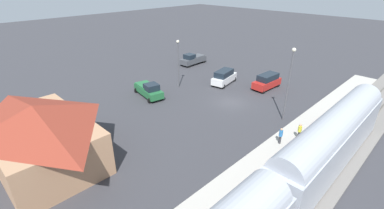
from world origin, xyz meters
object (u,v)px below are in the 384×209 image
Objects in this scene: suv_red at (267,81)px; light_pole_near_platform at (290,77)px; light_pole_lot_center at (178,58)px; pedestrian_waiting_far at (300,130)px; suv_white at (224,77)px; pedestrian_on_platform at (281,135)px; station_building at (39,134)px; pickup_charcoal at (193,59)px; pickup_green at (149,90)px.

suv_red is 0.59× the size of light_pole_near_platform.
light_pole_near_platform is 16.38m from light_pole_lot_center.
pedestrian_waiting_far is at bearing 133.32° from suv_red.
suv_white is at bearing -25.59° from pedestrian_waiting_far.
pedestrian_waiting_far is 0.20× the size of light_pole_near_platform.
suv_white is 13.66m from light_pole_near_platform.
station_building is at bearing 51.67° from pedestrian_on_platform.
light_pole_near_platform reaches higher than station_building.
light_pole_lot_center is (19.61, -1.59, 3.25)m from pedestrian_waiting_far.
light_pole_near_platform reaches higher than pickup_charcoal.
suv_red is (-16.41, 0.92, 0.12)m from pickup_charcoal.
light_pole_near_platform reaches higher than light_pole_lot_center.
light_pole_lot_center is (16.28, 1.58, -0.76)m from light_pole_near_platform.
pickup_green is 6.39m from light_pole_lot_center.
light_pole_near_platform is at bearing 160.65° from suv_white.
pedestrian_waiting_far is at bearing 136.48° from light_pole_near_platform.
suv_red is at bearing 176.78° from pickup_charcoal.
suv_red is at bearing -137.52° from light_pole_lot_center.
pedestrian_on_platform is at bearing 125.43° from suv_red.
pickup_charcoal is at bearing -28.04° from pedestrian_on_platform.
light_pole_lot_center is at bearing -11.15° from pedestrian_on_platform.
suv_white is at bearing -110.96° from pickup_green.
pedestrian_waiting_far is at bearing 175.37° from light_pole_lot_center.
light_pole_lot_center reaches higher than pedestrian_on_platform.
light_pole_lot_center is (-6.69, 9.83, 3.50)m from pickup_charcoal.
station_building reaches higher than suv_white.
pickup_charcoal is (10.69, -3.94, -0.12)m from suv_white.
pickup_charcoal is (25.36, -13.51, -0.25)m from pedestrian_on_platform.
light_pole_near_platform is at bearing 160.24° from pickup_charcoal.
suv_white is 1.04× the size of suv_red.
suv_white is 0.61× the size of light_pole_near_platform.
pickup_green reaches higher than pedestrian_on_platform.
suv_red is at bearing -125.13° from pickup_green.
pickup_charcoal is at bearing -55.76° from light_pole_lot_center.
pedestrian_waiting_far is 6.10m from light_pole_near_platform.
pedestrian_waiting_far is at bearing -127.00° from station_building.
pedestrian_on_platform is 0.20× the size of light_pole_near_platform.
light_pole_near_platform is (2.39, -5.26, 4.01)m from pedestrian_on_platform.
station_building is 2.26× the size of pickup_charcoal.
pickup_charcoal is (11.77, -30.70, -1.93)m from station_building.
pickup_green is at bearing 54.87° from suv_red.
pedestrian_on_platform is 0.31× the size of pickup_charcoal.
pedestrian_on_platform is 0.33× the size of suv_white.
suv_red is at bearing -48.16° from light_pole_near_platform.
pedestrian_waiting_far is 19.94m from light_pole_lot_center.
station_building is 32.94m from pickup_charcoal.
pickup_green is at bearing 10.67° from pedestrian_waiting_far.
pedestrian_on_platform is at bearing 168.85° from light_pole_lot_center.
pickup_charcoal is at bearing -67.15° from pickup_green.
pedestrian_on_platform is 15.44m from suv_red.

